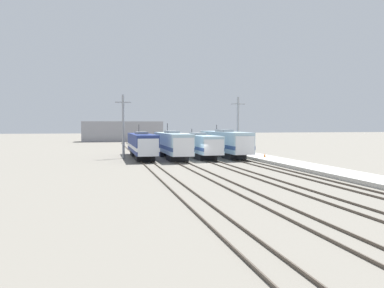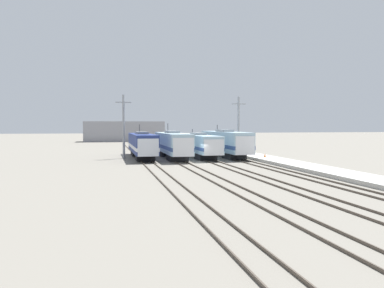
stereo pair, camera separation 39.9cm
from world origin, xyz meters
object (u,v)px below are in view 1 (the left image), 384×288
Objects in this scene: catenary_tower_left at (123,126)px; catenary_tower_right at (238,126)px; locomotive_center_left at (172,144)px; locomotive_center_right at (198,145)px; locomotive_far_left at (142,145)px; traffic_cone at (265,155)px; locomotive_far_right at (225,143)px.

catenary_tower_left is 1.00× the size of catenary_tower_right.
locomotive_center_left is 4.70m from locomotive_center_right.
locomotive_center_left is 1.81× the size of catenary_tower_right.
locomotive_far_left reaches higher than locomotive_center_right.
traffic_cone is (17.29, -7.00, -1.44)m from locomotive_far_left.
locomotive_center_left reaches higher than locomotive_center_right.
locomotive_center_left is 1.81× the size of catenary_tower_left.
locomotive_far_right is at bearing 0.76° from locomotive_center_right.
locomotive_center_left is (4.47, -1.77, 0.07)m from locomotive_far_left.
traffic_cone is at bearing -19.96° from catenary_tower_left.
locomotive_center_right is 1.88× the size of catenary_tower_left.
locomotive_center_right is at bearing 18.21° from locomotive_center_left.
locomotive_far_right is 35.47× the size of traffic_cone.
locomotive_far_left is 4.03m from catenary_tower_left.
catenary_tower_right is 8.62m from traffic_cone.
locomotive_far_left is 34.68× the size of traffic_cone.
catenary_tower_left reaches higher than locomotive_center_left.
catenary_tower_left is (-16.16, 0.53, 2.77)m from locomotive_far_right.
locomotive_far_left is 1.00× the size of locomotive_center_right.
locomotive_center_right is 10.80m from traffic_cone.
locomotive_far_right is at bearing -1.02° from locomotive_far_left.
catenary_tower_left is at bearing 164.10° from locomotive_center_left.
locomotive_center_left reaches higher than locomotive_far_left.
locomotive_far_left is 1.04× the size of locomotive_center_left.
locomotive_center_left is 9.06m from locomotive_far_right.
traffic_cone is at bearing -22.17° from locomotive_center_left.
locomotive_far_left is at bearing 178.08° from locomotive_center_right.
locomotive_center_left is 0.94× the size of locomotive_far_right.
traffic_cone is at bearing -60.02° from locomotive_far_right.
locomotive_center_left is at bearing -21.60° from locomotive_far_left.
locomotive_far_right is at bearing 119.98° from traffic_cone.
catenary_tower_right is (11.35, 2.06, 2.85)m from locomotive_center_left.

